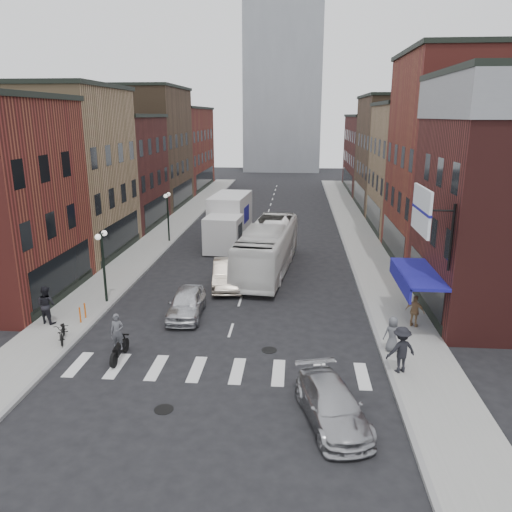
{
  "coord_description": "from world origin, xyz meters",
  "views": [
    {
      "loc": [
        3.1,
        -21.38,
        10.17
      ],
      "look_at": [
        0.93,
        4.79,
        2.75
      ],
      "focal_mm": 35.0,
      "sensor_mm": 36.0,
      "label": 1
    }
  ],
  "objects_px": {
    "streetlamp_near": "(103,254)",
    "transit_bus": "(268,248)",
    "parked_bicycle": "(63,331)",
    "ped_right_a": "(401,350)",
    "ped_right_c": "(392,334)",
    "sedan_left_near": "(186,303)",
    "motorcycle_rider": "(118,339)",
    "sedan_left_far": "(228,274)",
    "ped_right_b": "(415,311)",
    "curb_car": "(332,405)",
    "box_truck": "(229,221)",
    "streetlamp_far": "(168,208)",
    "ped_left_solo": "(46,305)",
    "bike_rack": "(83,313)",
    "billboard_sign": "(423,212)"
  },
  "relations": [
    {
      "from": "transit_bus",
      "to": "ped_right_a",
      "type": "distance_m",
      "value": 14.91
    },
    {
      "from": "ped_right_b",
      "to": "sedan_left_near",
      "type": "bearing_deg",
      "value": 27.63
    },
    {
      "from": "bike_rack",
      "to": "parked_bicycle",
      "type": "bearing_deg",
      "value": -87.62
    },
    {
      "from": "curb_car",
      "to": "streetlamp_far",
      "type": "bearing_deg",
      "value": 101.62
    },
    {
      "from": "billboard_sign",
      "to": "ped_right_a",
      "type": "distance_m",
      "value": 6.09
    },
    {
      "from": "streetlamp_near",
      "to": "curb_car",
      "type": "relative_size",
      "value": 0.92
    },
    {
      "from": "streetlamp_near",
      "to": "bike_rack",
      "type": "bearing_deg",
      "value": -94.24
    },
    {
      "from": "ped_right_a",
      "to": "box_truck",
      "type": "bearing_deg",
      "value": -85.49
    },
    {
      "from": "motorcycle_rider",
      "to": "curb_car",
      "type": "xyz_separation_m",
      "value": [
        8.84,
        -3.78,
        -0.34
      ]
    },
    {
      "from": "billboard_sign",
      "to": "ped_left_solo",
      "type": "distance_m",
      "value": 18.49
    },
    {
      "from": "streetlamp_far",
      "to": "ped_left_solo",
      "type": "bearing_deg",
      "value": -96.01
    },
    {
      "from": "streetlamp_near",
      "to": "transit_bus",
      "type": "distance_m",
      "value": 11.04
    },
    {
      "from": "sedan_left_far",
      "to": "curb_car",
      "type": "relative_size",
      "value": 1.1
    },
    {
      "from": "motorcycle_rider",
      "to": "ped_right_b",
      "type": "height_order",
      "value": "motorcycle_rider"
    },
    {
      "from": "ped_right_c",
      "to": "sedan_left_near",
      "type": "bearing_deg",
      "value": -30.32
    },
    {
      "from": "ped_right_c",
      "to": "bike_rack",
      "type": "bearing_deg",
      "value": -19.17
    },
    {
      "from": "bike_rack",
      "to": "ped_right_a",
      "type": "bearing_deg",
      "value": -15.1
    },
    {
      "from": "box_truck",
      "to": "ped_right_b",
      "type": "relative_size",
      "value": 5.65
    },
    {
      "from": "streetlamp_near",
      "to": "ped_left_solo",
      "type": "bearing_deg",
      "value": -119.67
    },
    {
      "from": "billboard_sign",
      "to": "sedan_left_near",
      "type": "height_order",
      "value": "billboard_sign"
    },
    {
      "from": "streetlamp_far",
      "to": "box_truck",
      "type": "height_order",
      "value": "streetlamp_far"
    },
    {
      "from": "sedan_left_near",
      "to": "curb_car",
      "type": "relative_size",
      "value": 0.95
    },
    {
      "from": "box_truck",
      "to": "sedan_left_near",
      "type": "xyz_separation_m",
      "value": [
        -0.12,
        -15.5,
        -1.18
      ]
    },
    {
      "from": "curb_car",
      "to": "ped_right_a",
      "type": "xyz_separation_m",
      "value": [
        2.94,
        3.47,
        0.47
      ]
    },
    {
      "from": "streetlamp_near",
      "to": "box_truck",
      "type": "height_order",
      "value": "streetlamp_near"
    },
    {
      "from": "sedan_left_far",
      "to": "curb_car",
      "type": "bearing_deg",
      "value": -74.86
    },
    {
      "from": "parked_bicycle",
      "to": "ped_right_a",
      "type": "bearing_deg",
      "value": -27.84
    },
    {
      "from": "parked_bicycle",
      "to": "ped_right_b",
      "type": "xyz_separation_m",
      "value": [
        16.47,
        3.0,
        0.33
      ]
    },
    {
      "from": "curb_car",
      "to": "ped_right_b",
      "type": "relative_size",
      "value": 2.79
    },
    {
      "from": "streetlamp_near",
      "to": "sedan_left_near",
      "type": "relative_size",
      "value": 0.97
    },
    {
      "from": "billboard_sign",
      "to": "box_truck",
      "type": "height_order",
      "value": "billboard_sign"
    },
    {
      "from": "box_truck",
      "to": "ped_left_solo",
      "type": "distance_m",
      "value": 18.59
    },
    {
      "from": "ped_left_solo",
      "to": "transit_bus",
      "type": "bearing_deg",
      "value": -119.95
    },
    {
      "from": "box_truck",
      "to": "ped_right_c",
      "type": "distance_m",
      "value": 21.41
    },
    {
      "from": "ped_right_a",
      "to": "ped_right_b",
      "type": "distance_m",
      "value": 4.9
    },
    {
      "from": "bike_rack",
      "to": "sedan_left_near",
      "type": "xyz_separation_m",
      "value": [
        5.05,
        1.33,
        0.17
      ]
    },
    {
      "from": "bike_rack",
      "to": "motorcycle_rider",
      "type": "xyz_separation_m",
      "value": [
        3.22,
        -3.74,
        0.44
      ]
    },
    {
      "from": "motorcycle_rider",
      "to": "parked_bicycle",
      "type": "bearing_deg",
      "value": 153.42
    },
    {
      "from": "ped_left_solo",
      "to": "ped_right_c",
      "type": "distance_m",
      "value": 16.69
    },
    {
      "from": "sedan_left_far",
      "to": "ped_right_a",
      "type": "height_order",
      "value": "ped_right_a"
    },
    {
      "from": "streetlamp_far",
      "to": "ped_right_a",
      "type": "xyz_separation_m",
      "value": [
        14.8,
        -20.75,
        -1.79
      ]
    },
    {
      "from": "sedan_left_far",
      "to": "ped_right_c",
      "type": "height_order",
      "value": "ped_right_c"
    },
    {
      "from": "curb_car",
      "to": "ped_left_solo",
      "type": "bearing_deg",
      "value": 138.25
    },
    {
      "from": "bike_rack",
      "to": "sedan_left_far",
      "type": "distance_m",
      "value": 9.01
    },
    {
      "from": "motorcycle_rider",
      "to": "sedan_left_far",
      "type": "bearing_deg",
      "value": 67.86
    },
    {
      "from": "streetlamp_near",
      "to": "curb_car",
      "type": "height_order",
      "value": "streetlamp_near"
    },
    {
      "from": "box_truck",
      "to": "motorcycle_rider",
      "type": "distance_m",
      "value": 20.67
    },
    {
      "from": "sedan_left_near",
      "to": "ped_left_solo",
      "type": "bearing_deg",
      "value": -167.67
    },
    {
      "from": "sedan_left_near",
      "to": "sedan_left_far",
      "type": "relative_size",
      "value": 0.87
    },
    {
      "from": "box_truck",
      "to": "ped_right_a",
      "type": "relative_size",
      "value": 4.67
    }
  ]
}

